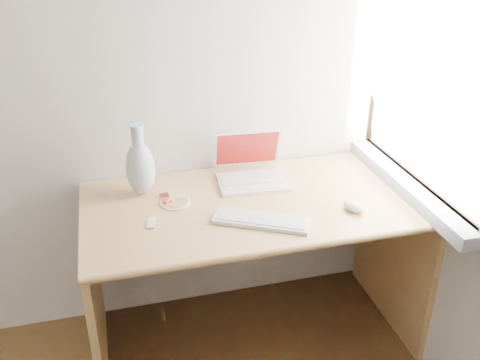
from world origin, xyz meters
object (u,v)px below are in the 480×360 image
object	(u,v)px
desk	(249,234)
external_keyboard	(261,220)
laptop	(251,170)
vase	(140,167)

from	to	relation	value
desk	external_keyboard	world-z (taller)	external_keyboard
desk	laptop	world-z (taller)	laptop
desk	external_keyboard	size ratio (longest dim) A/B	3.71
desk	laptop	distance (m)	0.29
desk	vase	size ratio (longest dim) A/B	4.52
laptop	desk	bearing A→B (deg)	-104.08
vase	desk	bearing A→B (deg)	-12.16
external_keyboard	vase	xyz separation A→B (m)	(-0.43, 0.36, 0.12)
desk	external_keyboard	xyz separation A→B (m)	(-0.03, -0.26, 0.23)
vase	external_keyboard	bearing A→B (deg)	-39.98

